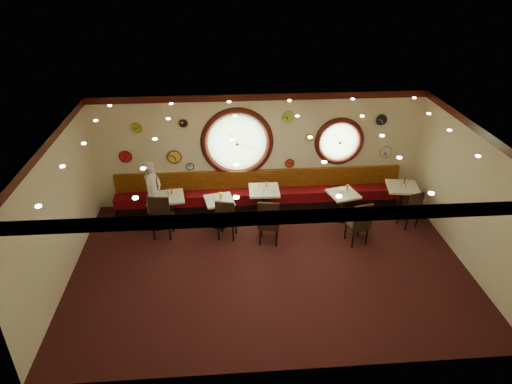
% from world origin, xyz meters
% --- Properties ---
extents(floor, '(9.00, 6.00, 0.00)m').
position_xyz_m(floor, '(0.00, 0.00, 0.00)').
color(floor, black).
rests_on(floor, ground).
extents(ceiling, '(9.00, 6.00, 0.02)m').
position_xyz_m(ceiling, '(0.00, 0.00, 3.20)').
color(ceiling, '#BB8934').
rests_on(ceiling, wall_back).
extents(wall_back, '(9.00, 0.02, 3.20)m').
position_xyz_m(wall_back, '(0.00, 3.00, 1.60)').
color(wall_back, beige).
rests_on(wall_back, floor).
extents(wall_front, '(9.00, 0.02, 3.20)m').
position_xyz_m(wall_front, '(0.00, -3.00, 1.60)').
color(wall_front, beige).
rests_on(wall_front, floor).
extents(wall_left, '(0.02, 6.00, 3.20)m').
position_xyz_m(wall_left, '(-4.50, 0.00, 1.60)').
color(wall_left, beige).
rests_on(wall_left, floor).
extents(wall_right, '(0.02, 6.00, 3.20)m').
position_xyz_m(wall_right, '(4.50, 0.00, 1.60)').
color(wall_right, beige).
rests_on(wall_right, floor).
extents(molding_back, '(9.00, 0.10, 0.18)m').
position_xyz_m(molding_back, '(0.00, 2.95, 3.11)').
color(molding_back, '#350D09').
rests_on(molding_back, wall_back).
extents(molding_front, '(9.00, 0.10, 0.18)m').
position_xyz_m(molding_front, '(0.00, -2.95, 3.11)').
color(molding_front, '#350D09').
rests_on(molding_front, wall_back).
extents(molding_left, '(0.10, 6.00, 0.18)m').
position_xyz_m(molding_left, '(-4.45, 0.00, 3.11)').
color(molding_left, '#350D09').
rests_on(molding_left, wall_back).
extents(molding_right, '(0.10, 6.00, 0.18)m').
position_xyz_m(molding_right, '(4.45, 0.00, 3.11)').
color(molding_right, '#350D09').
rests_on(molding_right, wall_back).
extents(banquette_base, '(8.00, 0.55, 0.20)m').
position_xyz_m(banquette_base, '(0.00, 2.72, 0.10)').
color(banquette_base, black).
rests_on(banquette_base, floor).
extents(banquette_seat, '(8.00, 0.55, 0.30)m').
position_xyz_m(banquette_seat, '(0.00, 2.72, 0.35)').
color(banquette_seat, '#5C070E').
rests_on(banquette_seat, banquette_base).
extents(banquette_back, '(8.00, 0.10, 0.55)m').
position_xyz_m(banquette_back, '(0.00, 2.94, 0.75)').
color(banquette_back, '#5E1407').
rests_on(banquette_back, wall_back).
extents(porthole_left_glass, '(1.66, 0.02, 1.66)m').
position_xyz_m(porthole_left_glass, '(-0.60, 3.00, 1.85)').
color(porthole_left_glass, '#91C173').
rests_on(porthole_left_glass, wall_back).
extents(porthole_left_frame, '(1.98, 0.18, 1.98)m').
position_xyz_m(porthole_left_frame, '(-0.60, 2.98, 1.85)').
color(porthole_left_frame, '#350D09').
rests_on(porthole_left_frame, wall_back).
extents(porthole_left_ring, '(1.61, 0.03, 1.61)m').
position_xyz_m(porthole_left_ring, '(-0.60, 2.95, 1.85)').
color(porthole_left_ring, gold).
rests_on(porthole_left_ring, wall_back).
extents(porthole_right_glass, '(1.10, 0.02, 1.10)m').
position_xyz_m(porthole_right_glass, '(2.20, 3.00, 1.80)').
color(porthole_right_glass, '#91C173').
rests_on(porthole_right_glass, wall_back).
extents(porthole_right_frame, '(1.38, 0.18, 1.38)m').
position_xyz_m(porthole_right_frame, '(2.20, 2.98, 1.80)').
color(porthole_right_frame, '#350D09').
rests_on(porthole_right_frame, wall_back).
extents(porthole_right_ring, '(1.09, 0.03, 1.09)m').
position_xyz_m(porthole_right_ring, '(2.20, 2.95, 1.80)').
color(porthole_right_ring, gold).
rests_on(porthole_right_ring, wall_back).
extents(wall_clock_0, '(0.24, 0.03, 0.24)m').
position_xyz_m(wall_clock_0, '(-2.00, 2.96, 2.45)').
color(wall_clock_0, black).
rests_on(wall_clock_0, wall_back).
extents(wall_clock_1, '(0.24, 0.03, 0.24)m').
position_xyz_m(wall_clock_1, '(0.85, 2.96, 1.20)').
color(wall_clock_1, red).
rests_on(wall_clock_1, wall_back).
extents(wall_clock_2, '(0.28, 0.03, 0.28)m').
position_xyz_m(wall_clock_2, '(3.30, 2.96, 2.40)').
color(wall_clock_2, black).
rests_on(wall_clock_2, wall_back).
extents(wall_clock_3, '(0.36, 0.03, 0.36)m').
position_xyz_m(wall_clock_3, '(-2.30, 2.96, 1.50)').
color(wall_clock_3, gold).
rests_on(wall_clock_3, wall_back).
extents(wall_clock_4, '(0.34, 0.03, 0.34)m').
position_xyz_m(wall_clock_4, '(3.55, 2.96, 1.45)').
color(wall_clock_4, white).
rests_on(wall_clock_4, wall_back).
extents(wall_clock_5, '(0.26, 0.03, 0.26)m').
position_xyz_m(wall_clock_5, '(-3.20, 2.96, 2.35)').
color(wall_clock_5, '#8EB624').
rests_on(wall_clock_5, wall_back).
extents(wall_clock_6, '(0.30, 0.03, 0.30)m').
position_xyz_m(wall_clock_6, '(0.75, 2.96, 2.55)').
color(wall_clock_6, '#7FC43D').
rests_on(wall_clock_6, wall_back).
extents(wall_clock_7, '(0.32, 0.03, 0.32)m').
position_xyz_m(wall_clock_7, '(-3.60, 2.96, 1.55)').
color(wall_clock_7, red).
rests_on(wall_clock_7, wall_back).
extents(wall_clock_8, '(0.22, 0.03, 0.22)m').
position_xyz_m(wall_clock_8, '(1.35, 2.96, 1.95)').
color(wall_clock_8, '#D1DF4A').
rests_on(wall_clock_8, wall_back).
extents(wall_clock_9, '(0.20, 0.03, 0.20)m').
position_xyz_m(wall_clock_9, '(-1.90, 2.96, 1.20)').
color(wall_clock_9, white).
rests_on(wall_clock_9, wall_back).
extents(table_a, '(0.86, 0.86, 0.83)m').
position_xyz_m(table_a, '(-2.42, 1.97, 0.53)').
color(table_a, black).
rests_on(table_a, floor).
extents(table_b, '(0.83, 0.83, 0.78)m').
position_xyz_m(table_b, '(-1.13, 1.80, 0.49)').
color(table_b, black).
rests_on(table_b, floor).
extents(table_c, '(0.81, 0.81, 0.87)m').
position_xyz_m(table_c, '(0.06, 2.08, 0.55)').
color(table_c, black).
rests_on(table_c, floor).
extents(table_d, '(0.88, 0.88, 0.79)m').
position_xyz_m(table_d, '(2.14, 1.86, 0.50)').
color(table_d, black).
rests_on(table_d, floor).
extents(table_e, '(0.93, 0.93, 0.88)m').
position_xyz_m(table_e, '(3.76, 1.96, 0.56)').
color(table_e, black).
rests_on(table_e, floor).
extents(chair_a, '(0.56, 0.56, 0.76)m').
position_xyz_m(chair_a, '(-2.57, 1.31, 0.70)').
color(chair_a, black).
rests_on(chair_a, floor).
extents(chair_b, '(0.57, 0.57, 0.69)m').
position_xyz_m(chair_b, '(-0.97, 1.15, 0.64)').
color(chair_b, black).
rests_on(chair_b, floor).
extents(chair_c, '(0.60, 0.60, 0.76)m').
position_xyz_m(chair_c, '(0.06, 0.86, 0.70)').
color(chair_c, black).
rests_on(chair_c, floor).
extents(chair_d, '(0.59, 0.59, 0.72)m').
position_xyz_m(chair_d, '(2.26, 0.67, 0.67)').
color(chair_d, black).
rests_on(chair_d, floor).
extents(chair_e, '(0.56, 0.56, 0.64)m').
position_xyz_m(chair_e, '(3.81, 1.32, 0.60)').
color(chair_e, black).
rests_on(chair_e, floor).
extents(condiment_a_salt, '(0.04, 0.04, 0.10)m').
position_xyz_m(condiment_a_salt, '(-2.45, 2.05, 0.89)').
color(condiment_a_salt, silver).
rests_on(condiment_a_salt, table_a).
extents(condiment_b_salt, '(0.03, 0.03, 0.09)m').
position_xyz_m(condiment_b_salt, '(-1.24, 1.79, 0.82)').
color(condiment_b_salt, silver).
rests_on(condiment_b_salt, table_b).
extents(condiment_c_salt, '(0.03, 0.03, 0.09)m').
position_xyz_m(condiment_c_salt, '(-0.05, 2.21, 0.91)').
color(condiment_c_salt, silver).
rests_on(condiment_c_salt, table_c).
extents(condiment_d_salt, '(0.04, 0.04, 0.11)m').
position_xyz_m(condiment_d_salt, '(2.07, 1.90, 0.85)').
color(condiment_d_salt, silver).
rests_on(condiment_d_salt, table_d).
extents(condiment_a_pepper, '(0.03, 0.03, 0.09)m').
position_xyz_m(condiment_a_pepper, '(-2.42, 2.00, 0.88)').
color(condiment_a_pepper, silver).
rests_on(condiment_a_pepper, table_a).
extents(condiment_b_pepper, '(0.04, 0.04, 0.11)m').
position_xyz_m(condiment_b_pepper, '(-1.10, 1.81, 0.83)').
color(condiment_b_pepper, silver).
rests_on(condiment_b_pepper, table_b).
extents(condiment_c_pepper, '(0.03, 0.03, 0.09)m').
position_xyz_m(condiment_c_pepper, '(0.05, 2.03, 0.91)').
color(condiment_c_pepper, silver).
rests_on(condiment_c_pepper, table_c).
extents(condiment_d_pepper, '(0.04, 0.04, 0.10)m').
position_xyz_m(condiment_d_pepper, '(2.12, 1.86, 0.84)').
color(condiment_d_pepper, silver).
rests_on(condiment_d_pepper, table_d).
extents(condiment_a_bottle, '(0.05, 0.05, 0.17)m').
position_xyz_m(condiment_a_bottle, '(-2.36, 2.10, 0.92)').
color(condiment_a_bottle, orange).
rests_on(condiment_a_bottle, table_a).
extents(condiment_b_bottle, '(0.06, 0.06, 0.18)m').
position_xyz_m(condiment_b_bottle, '(-1.08, 1.83, 0.87)').
color(condiment_b_bottle, gold).
rests_on(condiment_b_bottle, table_b).
extents(condiment_c_bottle, '(0.05, 0.05, 0.17)m').
position_xyz_m(condiment_c_bottle, '(0.13, 2.24, 0.95)').
color(condiment_c_bottle, gold).
rests_on(condiment_c_bottle, table_c).
extents(condiment_d_bottle, '(0.05, 0.05, 0.17)m').
position_xyz_m(condiment_d_bottle, '(2.27, 2.00, 0.88)').
color(condiment_d_bottle, '#C6882E').
rests_on(condiment_d_bottle, table_d).
extents(condiment_e_salt, '(0.03, 0.03, 0.09)m').
position_xyz_m(condiment_e_salt, '(3.71, 1.96, 0.93)').
color(condiment_e_salt, silver).
rests_on(condiment_e_salt, table_e).
extents(condiment_e_pepper, '(0.03, 0.03, 0.09)m').
position_xyz_m(condiment_e_pepper, '(3.81, 1.88, 0.93)').
color(condiment_e_pepper, silver).
rests_on(condiment_e_pepper, table_e).
extents(condiment_e_bottle, '(0.05, 0.05, 0.15)m').
position_xyz_m(condiment_e_bottle, '(3.85, 2.10, 0.96)').
color(condiment_e_bottle, '#C3842E').
rests_on(condiment_e_bottle, table_e).
extents(waiter, '(0.62, 0.74, 1.72)m').
position_xyz_m(waiter, '(-2.86, 2.20, 0.86)').
color(waiter, silver).
rests_on(waiter, floor).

